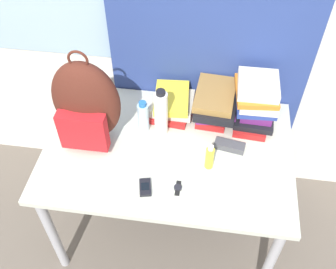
# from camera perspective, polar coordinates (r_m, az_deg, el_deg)

# --- Properties ---
(wall_back) EXTENTS (6.00, 0.06, 2.50)m
(wall_back) POSITION_cam_1_polar(r_m,az_deg,el_deg) (2.01, 1.96, 18.80)
(wall_back) COLOR silver
(wall_back) RESTS_ON ground_plane
(curtain_blue) EXTENTS (1.05, 0.04, 2.50)m
(curtain_blue) POSITION_cam_1_polar(r_m,az_deg,el_deg) (1.95, 6.62, 17.59)
(curtain_blue) COLOR navy
(curtain_blue) RESTS_ON ground_plane
(desk) EXTENTS (1.23, 0.82, 0.73)m
(desk) POSITION_cam_1_polar(r_m,az_deg,el_deg) (2.02, -0.00, -3.48)
(desk) COLOR beige
(desk) RESTS_ON ground_plane
(backpack) EXTENTS (0.33, 0.23, 0.52)m
(backpack) POSITION_cam_1_polar(r_m,az_deg,el_deg) (1.90, -11.78, 4.30)
(backpack) COLOR #512319
(backpack) RESTS_ON desk
(book_stack_left) EXTENTS (0.22, 0.26, 0.12)m
(book_stack_left) POSITION_cam_1_polar(r_m,az_deg,el_deg) (2.10, 0.62, 4.53)
(book_stack_left) COLOR red
(book_stack_left) RESTS_ON desk
(book_stack_center) EXTENTS (0.23, 0.31, 0.16)m
(book_stack_center) POSITION_cam_1_polar(r_m,az_deg,el_deg) (2.07, 6.84, 4.45)
(book_stack_center) COLOR red
(book_stack_center) RESTS_ON desk
(book_stack_right) EXTENTS (0.23, 0.30, 0.27)m
(book_stack_right) POSITION_cam_1_polar(r_m,az_deg,el_deg) (2.05, 12.61, 4.67)
(book_stack_right) COLOR red
(book_stack_right) RESTS_ON desk
(water_bottle) EXTENTS (0.06, 0.06, 0.19)m
(water_bottle) POSITION_cam_1_polar(r_m,az_deg,el_deg) (1.99, -3.60, 2.57)
(water_bottle) COLOR silver
(water_bottle) RESTS_ON desk
(sports_bottle) EXTENTS (0.07, 0.07, 0.28)m
(sports_bottle) POSITION_cam_1_polar(r_m,az_deg,el_deg) (1.94, -1.03, 3.08)
(sports_bottle) COLOR white
(sports_bottle) RESTS_ON desk
(sunscreen_bottle) EXTENTS (0.04, 0.04, 0.15)m
(sunscreen_bottle) POSITION_cam_1_polar(r_m,az_deg,el_deg) (1.85, 6.06, -3.32)
(sunscreen_bottle) COLOR yellow
(sunscreen_bottle) RESTS_ON desk
(cell_phone) EXTENTS (0.07, 0.10, 0.02)m
(cell_phone) POSITION_cam_1_polar(r_m,az_deg,el_deg) (1.81, -3.33, -7.67)
(cell_phone) COLOR black
(cell_phone) RESTS_ON desk
(sunglasses_case) EXTENTS (0.16, 0.08, 0.04)m
(sunglasses_case) POSITION_cam_1_polar(r_m,az_deg,el_deg) (1.97, 8.94, -1.63)
(sunglasses_case) COLOR #47474C
(sunglasses_case) RESTS_ON desk
(wristwatch) EXTENTS (0.04, 0.08, 0.01)m
(wristwatch) POSITION_cam_1_polar(r_m,az_deg,el_deg) (1.81, 1.45, -7.75)
(wristwatch) COLOR black
(wristwatch) RESTS_ON desk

